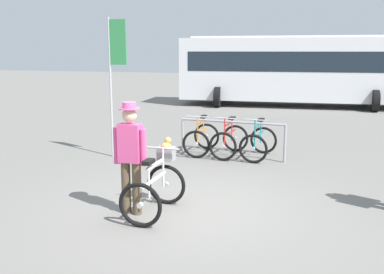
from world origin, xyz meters
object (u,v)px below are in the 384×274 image
object	(u,v)px
racked_bike_orange	(202,139)
racked_bike_teal	(259,143)
racked_bike_red	(229,141)
person_with_featured_bike	(130,154)
bus_distant	(295,67)
banner_flag	(115,61)
featured_bicycle	(157,182)

from	to	relation	value
racked_bike_orange	racked_bike_teal	distance (m)	1.40
racked_bike_red	person_with_featured_bike	size ratio (longest dim) A/B	0.67
racked_bike_red	bus_distant	distance (m)	10.33
person_with_featured_bike	bus_distant	xyz separation A→B (m)	(1.21, 14.36, 0.79)
bus_distant	banner_flag	distance (m)	11.55
racked_bike_red	banner_flag	xyz separation A→B (m)	(-2.48, -0.89, 1.86)
bus_distant	featured_bicycle	bearing A→B (deg)	-93.48
banner_flag	racked_bike_teal	bearing A→B (deg)	15.10
bus_distant	racked_bike_red	bearing A→B (deg)	-93.50
racked_bike_teal	person_with_featured_bike	size ratio (longest dim) A/B	0.67
racked_bike_teal	featured_bicycle	xyz separation A→B (m)	(-0.94, -3.93, 0.12)
person_with_featured_bike	racked_bike_teal	bearing A→B (deg)	72.60
racked_bike_red	racked_bike_orange	bearing A→B (deg)	177.14
featured_bicycle	person_with_featured_bike	bearing A→B (deg)	-153.44
racked_bike_red	featured_bicycle	bearing A→B (deg)	-93.43
racked_bike_teal	banner_flag	world-z (taller)	banner_flag
racked_bike_red	racked_bike_teal	distance (m)	0.70
banner_flag	person_with_featured_bike	bearing A→B (deg)	-59.77
racked_bike_orange	bus_distant	xyz separation A→B (m)	(1.32, 10.18, 1.37)
racked_bike_teal	featured_bicycle	distance (m)	4.04
racked_bike_orange	person_with_featured_bike	distance (m)	4.22
racked_bike_teal	person_with_featured_bike	xyz separation A→B (m)	(-1.29, -4.11, 0.58)
racked_bike_orange	featured_bicycle	size ratio (longest dim) A/B	0.94
racked_bike_orange	featured_bicycle	xyz separation A→B (m)	(0.46, -4.00, 0.12)
racked_bike_orange	bus_distant	bearing A→B (deg)	82.59
racked_bike_orange	featured_bicycle	world-z (taller)	featured_bicycle
racked_bike_red	person_with_featured_bike	distance (m)	4.22
bus_distant	person_with_featured_bike	bearing A→B (deg)	-94.83
racked_bike_red	featured_bicycle	size ratio (longest dim) A/B	0.96
racked_bike_orange	racked_bike_red	distance (m)	0.70
racked_bike_red	person_with_featured_bike	world-z (taller)	person_with_featured_bike
racked_bike_orange	featured_bicycle	bearing A→B (deg)	-83.42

